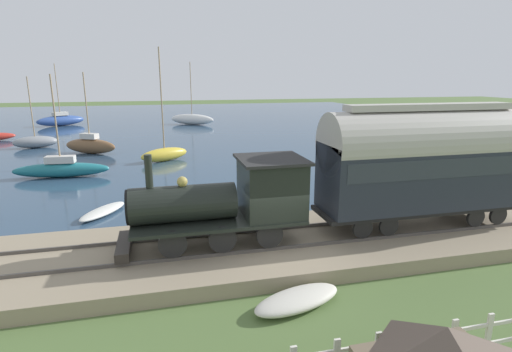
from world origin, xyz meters
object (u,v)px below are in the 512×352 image
object	(u,v)px
passenger_coach	(424,159)
sailboat_brown	(90,145)
rowboat_mid_harbor	(103,211)
beached_dinghy	(298,300)
sailboat_teal	(61,169)
sailboat_gray	(35,142)
sailboat_yellow	(165,153)
steam_locomotive	(234,197)
rowboat_far_out	(366,186)
sailboat_blue	(61,120)
sailboat_white	(192,119)

from	to	relation	value
passenger_coach	sailboat_brown	size ratio (longest dim) A/B	1.26
rowboat_mid_harbor	beached_dinghy	xyz separation A→B (m)	(-9.60, -6.35, 0.05)
sailboat_teal	rowboat_mid_harbor	bearing A→B (deg)	-153.31
passenger_coach	sailboat_gray	distance (m)	34.16
sailboat_yellow	beached_dinghy	distance (m)	21.82
steam_locomotive	rowboat_far_out	xyz separation A→B (m)	(6.91, -9.05, -2.03)
sailboat_blue	beached_dinghy	distance (m)	50.87
sailboat_blue	rowboat_mid_harbor	xyz separation A→B (m)	(-38.66, -9.75, -0.58)
sailboat_white	rowboat_far_out	bearing A→B (deg)	-134.92
steam_locomotive	sailboat_brown	size ratio (longest dim) A/B	0.97
sailboat_brown	beached_dinghy	xyz separation A→B (m)	(-26.23, -9.25, -0.50)
sailboat_yellow	sailboat_brown	distance (m)	7.62
passenger_coach	steam_locomotive	bearing A→B (deg)	90.00
steam_locomotive	sailboat_brown	bearing A→B (deg)	19.77
steam_locomotive	sailboat_teal	bearing A→B (deg)	31.34
sailboat_teal	sailboat_white	bearing A→B (deg)	-17.47
sailboat_brown	sailboat_yellow	bearing A→B (deg)	-98.72
passenger_coach	rowboat_far_out	size ratio (longest dim) A/B	2.79
steam_locomotive	sailboat_yellow	size ratio (longest dim) A/B	0.77
sailboat_blue	rowboat_far_out	world-z (taller)	sailboat_blue
sailboat_gray	sailboat_teal	xyz separation A→B (m)	(-12.50, -4.75, -0.01)
sailboat_blue	sailboat_brown	distance (m)	23.07
sailboat_brown	rowboat_far_out	bearing A→B (deg)	-103.52
sailboat_yellow	sailboat_teal	bearing A→B (deg)	89.63
steam_locomotive	sailboat_gray	bearing A→B (deg)	26.67
sailboat_teal	sailboat_yellow	size ratio (longest dim) A/B	0.77
sailboat_gray	sailboat_white	size ratio (longest dim) A/B	0.77
sailboat_white	sailboat_yellow	distance (m)	24.17
sailboat_white	steam_locomotive	bearing A→B (deg)	-149.09
sailboat_blue	rowboat_far_out	bearing A→B (deg)	-178.50
steam_locomotive	sailboat_blue	size ratio (longest dim) A/B	0.82
sailboat_gray	sailboat_brown	distance (m)	6.80
sailboat_yellow	sailboat_blue	distance (m)	29.63
sailboat_white	beached_dinghy	xyz separation A→B (m)	(-45.38, 0.96, -0.52)
sailboat_gray	rowboat_far_out	world-z (taller)	sailboat_gray
sailboat_blue	sailboat_yellow	bearing A→B (deg)	174.78
sailboat_blue	sailboat_brown	world-z (taller)	sailboat_blue
sailboat_white	rowboat_far_out	world-z (taller)	sailboat_white
sailboat_yellow	rowboat_far_out	size ratio (longest dim) A/B	2.79
sailboat_white	rowboat_mid_harbor	size ratio (longest dim) A/B	2.73
sailboat_yellow	rowboat_mid_harbor	bearing A→B (deg)	136.12
steam_locomotive	beached_dinghy	world-z (taller)	steam_locomotive
sailboat_gray	beached_dinghy	bearing A→B (deg)	-165.58
sailboat_yellow	steam_locomotive	bearing A→B (deg)	157.42
sailboat_blue	rowboat_mid_harbor	world-z (taller)	sailboat_blue
passenger_coach	sailboat_yellow	xyz separation A→B (m)	(17.95, 9.63, -2.66)
sailboat_gray	sailboat_teal	world-z (taller)	sailboat_teal
passenger_coach	sailboat_gray	xyz separation A→B (m)	(26.80, 21.01, -2.68)
sailboat_brown	sailboat_teal	bearing A→B (deg)	-155.15
rowboat_far_out	rowboat_mid_harbor	bearing A→B (deg)	106.01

